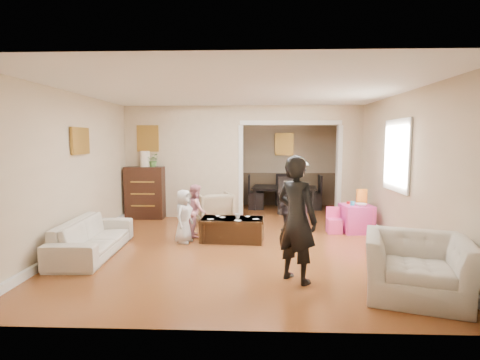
{
  "coord_description": "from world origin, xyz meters",
  "views": [
    {
      "loc": [
        0.27,
        -6.85,
        1.81
      ],
      "look_at": [
        0.0,
        0.2,
        1.05
      ],
      "focal_mm": 27.66,
      "sensor_mm": 36.0,
      "label": 1
    }
  ],
  "objects_px": {
    "sofa": "(93,237)",
    "adult_person": "(297,219)",
    "coffee_table": "(232,229)",
    "play_table": "(356,218)",
    "armchair_back": "(214,208)",
    "dining_table": "(284,198)",
    "child_kneel_b": "(196,210)",
    "table_lamp": "(145,159)",
    "coffee_cup": "(238,216)",
    "cyan_cup": "(352,203)",
    "child_kneel_a": "(184,216)",
    "armchair_front": "(416,267)",
    "dresser": "(146,192)",
    "child_toddler": "(287,211)"
  },
  "relations": [
    {
      "from": "sofa",
      "to": "adult_person",
      "type": "height_order",
      "value": "adult_person"
    },
    {
      "from": "coffee_table",
      "to": "play_table",
      "type": "height_order",
      "value": "play_table"
    },
    {
      "from": "armchair_back",
      "to": "dining_table",
      "type": "xyz_separation_m",
      "value": [
        1.67,
        1.75,
        -0.05
      ]
    },
    {
      "from": "armchair_back",
      "to": "dining_table",
      "type": "distance_m",
      "value": 2.42
    },
    {
      "from": "child_kneel_b",
      "to": "table_lamp",
      "type": "bearing_deg",
      "value": 27.04
    },
    {
      "from": "child_kneel_b",
      "to": "coffee_cup",
      "type": "bearing_deg",
      "value": -128.1
    },
    {
      "from": "cyan_cup",
      "to": "child_kneel_a",
      "type": "height_order",
      "value": "child_kneel_a"
    },
    {
      "from": "dining_table",
      "to": "child_kneel_b",
      "type": "distance_m",
      "value": 3.43
    },
    {
      "from": "sofa",
      "to": "armchair_front",
      "type": "relative_size",
      "value": 1.72
    },
    {
      "from": "armchair_front",
      "to": "coffee_cup",
      "type": "distance_m",
      "value": 3.14
    },
    {
      "from": "coffee_table",
      "to": "dining_table",
      "type": "relative_size",
      "value": 0.66
    },
    {
      "from": "cyan_cup",
      "to": "child_kneel_a",
      "type": "distance_m",
      "value": 3.28
    },
    {
      "from": "dresser",
      "to": "coffee_table",
      "type": "height_order",
      "value": "dresser"
    },
    {
      "from": "dresser",
      "to": "child_toddler",
      "type": "bearing_deg",
      "value": -20.14
    },
    {
      "from": "table_lamp",
      "to": "play_table",
      "type": "height_order",
      "value": "table_lamp"
    },
    {
      "from": "adult_person",
      "to": "child_kneel_b",
      "type": "height_order",
      "value": "adult_person"
    },
    {
      "from": "coffee_table",
      "to": "child_kneel_a",
      "type": "relative_size",
      "value": 1.17
    },
    {
      "from": "sofa",
      "to": "child_kneel_a",
      "type": "xyz_separation_m",
      "value": [
        1.33,
        0.71,
        0.2
      ]
    },
    {
      "from": "armchair_back",
      "to": "dresser",
      "type": "distance_m",
      "value": 1.75
    },
    {
      "from": "coffee_table",
      "to": "child_kneel_a",
      "type": "distance_m",
      "value": 0.9
    },
    {
      "from": "dresser",
      "to": "table_lamp",
      "type": "bearing_deg",
      "value": 0.0
    },
    {
      "from": "cyan_cup",
      "to": "play_table",
      "type": "bearing_deg",
      "value": 26.57
    },
    {
      "from": "dresser",
      "to": "adult_person",
      "type": "relative_size",
      "value": 0.74
    },
    {
      "from": "coffee_cup",
      "to": "dresser",
      "type": "bearing_deg",
      "value": 138.6
    },
    {
      "from": "child_toddler",
      "to": "coffee_cup",
      "type": "bearing_deg",
      "value": 5.63
    },
    {
      "from": "coffee_cup",
      "to": "table_lamp",
      "type": "bearing_deg",
      "value": 138.6
    },
    {
      "from": "armchair_back",
      "to": "table_lamp",
      "type": "height_order",
      "value": "table_lamp"
    },
    {
      "from": "cyan_cup",
      "to": "adult_person",
      "type": "bearing_deg",
      "value": -118.3
    },
    {
      "from": "child_kneel_b",
      "to": "dresser",
      "type": "bearing_deg",
      "value": 27.04
    },
    {
      "from": "armchair_front",
      "to": "coffee_table",
      "type": "height_order",
      "value": "armchair_front"
    },
    {
      "from": "cyan_cup",
      "to": "child_kneel_b",
      "type": "bearing_deg",
      "value": -172.63
    },
    {
      "from": "coffee_table",
      "to": "sofa",
      "type": "bearing_deg",
      "value": -158.36
    },
    {
      "from": "adult_person",
      "to": "play_table",
      "type": "bearing_deg",
      "value": -75.15
    },
    {
      "from": "cyan_cup",
      "to": "dining_table",
      "type": "relative_size",
      "value": 0.05
    },
    {
      "from": "dining_table",
      "to": "child_toddler",
      "type": "xyz_separation_m",
      "value": [
        -0.14,
        -2.4,
        0.11
      ]
    },
    {
      "from": "dining_table",
      "to": "child_toddler",
      "type": "bearing_deg",
      "value": -86.23
    },
    {
      "from": "armchair_back",
      "to": "play_table",
      "type": "height_order",
      "value": "armchair_back"
    },
    {
      "from": "child_kneel_a",
      "to": "coffee_table",
      "type": "bearing_deg",
      "value": -64.47
    },
    {
      "from": "table_lamp",
      "to": "coffee_cup",
      "type": "xyz_separation_m",
      "value": [
        2.23,
        -1.97,
        -0.92
      ]
    },
    {
      "from": "dresser",
      "to": "armchair_front",
      "type": "bearing_deg",
      "value": -44.02
    },
    {
      "from": "sofa",
      "to": "table_lamp",
      "type": "distance_m",
      "value": 2.99
    },
    {
      "from": "table_lamp",
      "to": "adult_person",
      "type": "bearing_deg",
      "value": -51.13
    },
    {
      "from": "play_table",
      "to": "child_kneel_b",
      "type": "xyz_separation_m",
      "value": [
        -3.12,
        -0.44,
        0.22
      ]
    },
    {
      "from": "coffee_cup",
      "to": "armchair_back",
      "type": "bearing_deg",
      "value": 111.63
    },
    {
      "from": "coffee_cup",
      "to": "child_toddler",
      "type": "distance_m",
      "value": 1.24
    },
    {
      "from": "play_table",
      "to": "child_toddler",
      "type": "height_order",
      "value": "child_toddler"
    },
    {
      "from": "child_kneel_a",
      "to": "dining_table",
      "type": "bearing_deg",
      "value": -16.25
    },
    {
      "from": "child_kneel_a",
      "to": "armchair_back",
      "type": "bearing_deg",
      "value": 1.9
    },
    {
      "from": "table_lamp",
      "to": "coffee_cup",
      "type": "relative_size",
      "value": 3.61
    },
    {
      "from": "table_lamp",
      "to": "play_table",
      "type": "xyz_separation_m",
      "value": [
        4.55,
        -1.18,
        -1.11
      ]
    }
  ]
}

